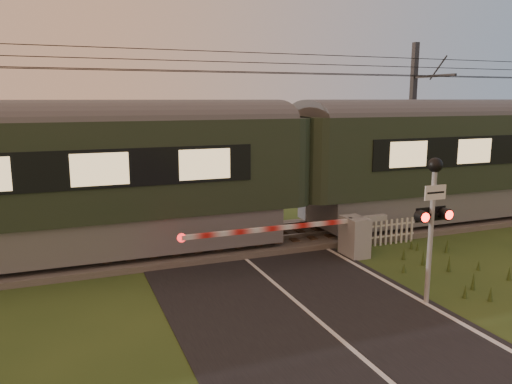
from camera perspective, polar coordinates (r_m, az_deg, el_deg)
name	(u,v)px	position (r m, az deg, el deg)	size (l,w,h in m)	color
ground	(326,328)	(10.82, 8.05, -15.18)	(160.00, 160.00, 0.00)	#294119
road	(333,333)	(10.65, 8.78, -15.60)	(6.00, 140.00, 0.03)	black
track_bed	(228,243)	(16.39, -3.21, -5.80)	(140.00, 3.40, 0.39)	#47423D
overhead_wires	(226,64)	(15.75, -3.43, 14.36)	(120.00, 0.62, 0.62)	black
train	(292,167)	(16.71, 4.14, 2.87)	(46.41, 3.20, 4.33)	slate
boom_gate	(347,235)	(15.24, 10.41, -4.88)	(6.50, 0.92, 1.23)	gray
crossing_signal	(433,205)	(11.89, 19.55, -1.38)	(0.87, 0.36, 3.41)	gray
picket_fence	(378,233)	(16.61, 13.78, -4.59)	(2.85, 0.07, 0.83)	silver
catenary_mast	(413,125)	(22.04, 17.46, 7.34)	(0.22, 2.46, 6.96)	#2D2D30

